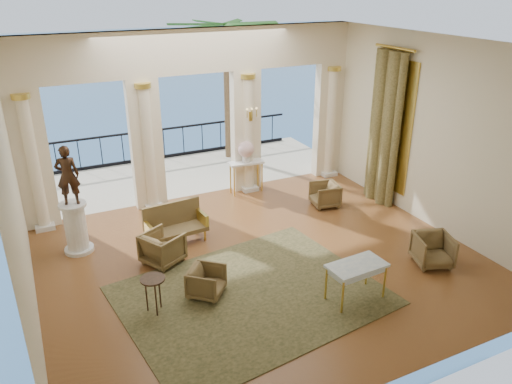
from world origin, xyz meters
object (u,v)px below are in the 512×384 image
pedestal (76,229)px  armchair_c (325,194)px  settee (175,223)px  armchair_b (433,249)px  game_table (357,268)px  console_table (246,167)px  armchair_d (162,246)px  side_table (153,283)px  statue (67,175)px  armchair_a (206,280)px

pedestal → armchair_c: bearing=-3.3°
armchair_c → settee: size_ratio=0.49×
armchair_b → settee: bearing=163.1°
game_table → console_table: (0.30, 5.55, 0.08)m
armchair_b → pedestal: 7.73m
armchair_b → armchair_d: size_ratio=0.98×
armchair_d → armchair_b: bearing=-145.4°
game_table → side_table: (-3.53, 1.24, -0.05)m
armchair_d → pedestal: 2.04m
statue → side_table: statue is taller
armchair_d → settee: bearing=-62.1°
console_table → statue: bearing=-158.8°
armchair_a → statue: statue is taller
armchair_c → side_table: (-5.32, -2.56, 0.27)m
armchair_b → armchair_d: 5.73m
pedestal → console_table: bearing=16.2°
armchair_a → settee: bearing=38.7°
armchair_c → side_table: side_table is taller
armchair_d → pedestal: pedestal is taller
armchair_b → armchair_c: size_ratio=1.08×
armchair_c → statue: 6.44m
armchair_a → game_table: bearing=-77.0°
console_table → pedestal: bearing=-158.8°
statue → side_table: bearing=118.4°
armchair_c → game_table: size_ratio=0.62×
game_table → pedestal: pedestal is taller
armchair_b → armchair_c: armchair_b is taller
settee → statue: 2.55m
armchair_c → side_table: size_ratio=0.96×
armchair_c → settee: bearing=-78.0°
armchair_c → statue: bearing=-83.1°
settee → armchair_b: bearing=-41.3°
armchair_c → game_table: game_table is taller
game_table → pedestal: bearing=133.8°
game_table → console_table: size_ratio=1.14×
settee → game_table: bearing=-62.1°
armchair_c → console_table: (-1.50, 1.75, 0.41)m
settee → armchair_c: bearing=-3.3°
armchair_a → statue: (-1.98, 2.83, 1.50)m
armchair_d → settee: size_ratio=0.54×
armchair_a → armchair_c: (4.28, 2.46, 0.03)m
armchair_c → armchair_d: (-4.70, -0.93, 0.04)m
armchair_d → side_table: armchair_d is taller
armchair_a → game_table: size_ratio=0.57×
armchair_a → side_table: 1.09m
console_table → armchair_a: bearing=-118.5°
armchair_a → armchair_b: armchair_b is taller
armchair_a → console_table: bearing=7.8°
armchair_a → pedestal: (-1.98, 2.83, 0.24)m
armchair_d → pedestal: (-1.57, 1.30, 0.17)m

